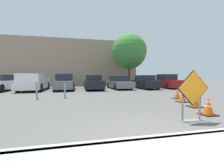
{
  "coord_description": "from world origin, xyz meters",
  "views": [
    {
      "loc": [
        -1.67,
        -2.67,
        1.34
      ],
      "look_at": [
        1.38,
        10.64,
        0.66
      ],
      "focal_mm": 24.0,
      "sensor_mm": 36.0,
      "label": 1
    }
  ],
  "objects_px": {
    "traffic_cone_third": "(182,97)",
    "parked_car_nearest": "(0,83)",
    "pickup_truck": "(33,83)",
    "parked_car_fourth": "(119,83)",
    "traffic_cone_nearest": "(208,107)",
    "parked_car_second": "(65,83)",
    "parked_car_sixth": "(167,82)",
    "road_closed_sign": "(193,93)",
    "traffic_cone_fourth": "(177,94)",
    "parked_car_fifth": "(145,82)",
    "parked_car_third": "(93,83)",
    "bollard_second": "(37,90)",
    "traffic_cone_second": "(195,100)",
    "bollard_nearest": "(65,91)"
  },
  "relations": [
    {
      "from": "traffic_cone_nearest",
      "to": "parked_car_second",
      "type": "bearing_deg",
      "value": 116.61
    },
    {
      "from": "traffic_cone_nearest",
      "to": "parked_car_fifth",
      "type": "relative_size",
      "value": 0.15
    },
    {
      "from": "road_closed_sign",
      "to": "traffic_cone_fourth",
      "type": "bearing_deg",
      "value": 58.48
    },
    {
      "from": "bollard_nearest",
      "to": "traffic_cone_third",
      "type": "bearing_deg",
      "value": -24.72
    },
    {
      "from": "traffic_cone_second",
      "to": "traffic_cone_fourth",
      "type": "bearing_deg",
      "value": 69.9
    },
    {
      "from": "traffic_cone_second",
      "to": "traffic_cone_third",
      "type": "relative_size",
      "value": 1.11
    },
    {
      "from": "traffic_cone_third",
      "to": "parked_car_sixth",
      "type": "relative_size",
      "value": 0.14
    },
    {
      "from": "parked_car_second",
      "to": "parked_car_fourth",
      "type": "relative_size",
      "value": 0.92
    },
    {
      "from": "parked_car_third",
      "to": "bollard_nearest",
      "type": "relative_size",
      "value": 5.29
    },
    {
      "from": "traffic_cone_fourth",
      "to": "pickup_truck",
      "type": "xyz_separation_m",
      "value": [
        -10.01,
        7.59,
        0.42
      ]
    },
    {
      "from": "traffic_cone_nearest",
      "to": "parked_car_fourth",
      "type": "bearing_deg",
      "value": 89.96
    },
    {
      "from": "pickup_truck",
      "to": "parked_car_fourth",
      "type": "bearing_deg",
      "value": -177.06
    },
    {
      "from": "traffic_cone_second",
      "to": "bollard_second",
      "type": "height_order",
      "value": "bollard_second"
    },
    {
      "from": "parked_car_sixth",
      "to": "bollard_second",
      "type": "xyz_separation_m",
      "value": [
        -12.53,
        -5.94,
        -0.17
      ]
    },
    {
      "from": "traffic_cone_nearest",
      "to": "parked_car_fifth",
      "type": "distance_m",
      "value": 11.4
    },
    {
      "from": "traffic_cone_third",
      "to": "parked_car_sixth",
      "type": "height_order",
      "value": "parked_car_sixth"
    },
    {
      "from": "road_closed_sign",
      "to": "bollard_second",
      "type": "relative_size",
      "value": 1.45
    },
    {
      "from": "road_closed_sign",
      "to": "parked_car_second",
      "type": "distance_m",
      "value": 12.74
    },
    {
      "from": "traffic_cone_second",
      "to": "parked_car_sixth",
      "type": "height_order",
      "value": "parked_car_sixth"
    },
    {
      "from": "road_closed_sign",
      "to": "parked_car_fourth",
      "type": "distance_m",
      "value": 12.16
    },
    {
      "from": "road_closed_sign",
      "to": "traffic_cone_second",
      "type": "distance_m",
      "value": 2.49
    },
    {
      "from": "parked_car_fifth",
      "to": "parked_car_sixth",
      "type": "xyz_separation_m",
      "value": [
        2.85,
        0.27,
        0.04
      ]
    },
    {
      "from": "parked_car_sixth",
      "to": "pickup_truck",
      "type": "bearing_deg",
      "value": 0.56
    },
    {
      "from": "road_closed_sign",
      "to": "traffic_cone_nearest",
      "type": "xyz_separation_m",
      "value": [
        1.09,
        0.51,
        -0.56
      ]
    },
    {
      "from": "parked_car_nearest",
      "to": "bollard_second",
      "type": "xyz_separation_m",
      "value": [
        4.58,
        -6.0,
        -0.15
      ]
    },
    {
      "from": "pickup_truck",
      "to": "road_closed_sign",
      "type": "bearing_deg",
      "value": 122.96
    },
    {
      "from": "traffic_cone_second",
      "to": "parked_car_nearest",
      "type": "xyz_separation_m",
      "value": [
        -11.98,
        10.1,
        0.39
      ]
    },
    {
      "from": "traffic_cone_fourth",
      "to": "parked_car_third",
      "type": "xyz_separation_m",
      "value": [
        -4.3,
        7.68,
        0.39
      ]
    },
    {
      "from": "parked_car_fifth",
      "to": "parked_car_third",
      "type": "bearing_deg",
      "value": -6.05
    },
    {
      "from": "pickup_truck",
      "to": "traffic_cone_third",
      "type": "bearing_deg",
      "value": 137.96
    },
    {
      "from": "parked_car_nearest",
      "to": "bollard_nearest",
      "type": "bearing_deg",
      "value": 139.27
    },
    {
      "from": "road_closed_sign",
      "to": "traffic_cone_second",
      "type": "xyz_separation_m",
      "value": [
        1.67,
        1.76,
        -0.54
      ]
    },
    {
      "from": "traffic_cone_third",
      "to": "parked_car_nearest",
      "type": "bearing_deg",
      "value": 144.4
    },
    {
      "from": "traffic_cone_nearest",
      "to": "parked_car_fourth",
      "type": "relative_size",
      "value": 0.13
    },
    {
      "from": "parked_car_second",
      "to": "bollard_second",
      "type": "bearing_deg",
      "value": 79.96
    },
    {
      "from": "traffic_cone_nearest",
      "to": "parked_car_sixth",
      "type": "height_order",
      "value": "parked_car_sixth"
    },
    {
      "from": "road_closed_sign",
      "to": "parked_car_sixth",
      "type": "distance_m",
      "value": 13.63
    },
    {
      "from": "traffic_cone_fourth",
      "to": "bollard_second",
      "type": "height_order",
      "value": "bollard_second"
    },
    {
      "from": "pickup_truck",
      "to": "parked_car_sixth",
      "type": "height_order",
      "value": "pickup_truck"
    },
    {
      "from": "traffic_cone_fourth",
      "to": "parked_car_nearest",
      "type": "xyz_separation_m",
      "value": [
        -12.86,
        7.71,
        0.4
      ]
    },
    {
      "from": "traffic_cone_nearest",
      "to": "traffic_cone_fourth",
      "type": "bearing_deg",
      "value": 68.17
    },
    {
      "from": "parked_car_third",
      "to": "parked_car_fourth",
      "type": "bearing_deg",
      "value": -174.28
    },
    {
      "from": "road_closed_sign",
      "to": "parked_car_nearest",
      "type": "height_order",
      "value": "road_closed_sign"
    },
    {
      "from": "pickup_truck",
      "to": "parked_car_fourth",
      "type": "height_order",
      "value": "pickup_truck"
    },
    {
      "from": "traffic_cone_fourth",
      "to": "parked_car_third",
      "type": "bearing_deg",
      "value": 119.25
    },
    {
      "from": "road_closed_sign",
      "to": "traffic_cone_fourth",
      "type": "xyz_separation_m",
      "value": [
        2.55,
        4.15,
        -0.55
      ]
    },
    {
      "from": "traffic_cone_nearest",
      "to": "traffic_cone_third",
      "type": "height_order",
      "value": "traffic_cone_nearest"
    },
    {
      "from": "traffic_cone_second",
      "to": "parked_car_nearest",
      "type": "bearing_deg",
      "value": 139.87
    },
    {
      "from": "pickup_truck",
      "to": "parked_car_second",
      "type": "bearing_deg",
      "value": -176.89
    },
    {
      "from": "traffic_cone_third",
      "to": "parked_car_fifth",
      "type": "distance_m",
      "value": 8.73
    }
  ]
}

